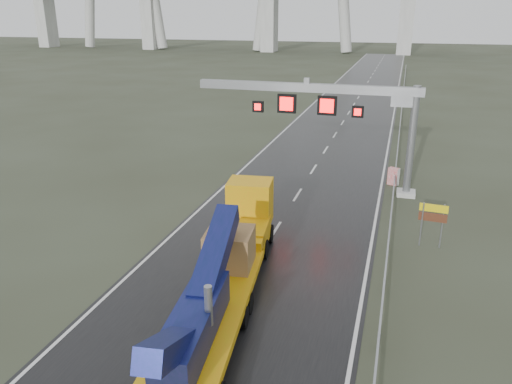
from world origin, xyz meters
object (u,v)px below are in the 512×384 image
(sign_gantry, at_px, (338,107))
(exit_sign_pair, at_px, (433,217))
(heavy_haul_truck, at_px, (224,267))
(striped_barrier, at_px, (393,176))

(sign_gantry, bearing_deg, exit_sign_pair, -51.68)
(sign_gantry, xyz_separation_m, heavy_haul_truck, (-2.40, -15.45, -4.07))
(sign_gantry, xyz_separation_m, exit_sign_pair, (6.04, -7.64, -3.95))
(heavy_haul_truck, distance_m, exit_sign_pair, 11.50)
(striped_barrier, bearing_deg, exit_sign_pair, -52.85)
(exit_sign_pair, relative_size, striped_barrier, 1.94)
(heavy_haul_truck, bearing_deg, striped_barrier, 63.32)
(heavy_haul_truck, distance_m, striped_barrier, 18.58)
(sign_gantry, distance_m, exit_sign_pair, 10.51)
(sign_gantry, distance_m, striped_barrier, 6.65)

